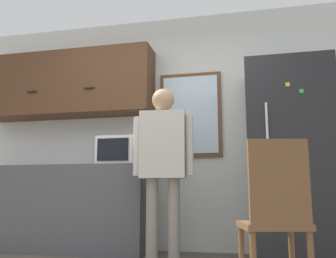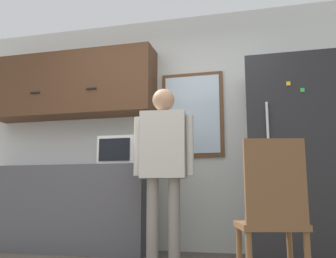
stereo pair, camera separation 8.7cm
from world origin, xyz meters
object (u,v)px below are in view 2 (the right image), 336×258
object	(u,v)px
person	(163,155)
refrigerator	(293,158)
microwave	(125,152)
chair	(272,211)

from	to	relation	value
person	refrigerator	world-z (taller)	refrigerator
microwave	refrigerator	bearing A→B (deg)	-1.90
person	refrigerator	size ratio (longest dim) A/B	0.85
person	chair	size ratio (longest dim) A/B	1.70
microwave	chair	size ratio (longest dim) A/B	0.51
refrigerator	chair	xyz separation A→B (m)	(-0.23, -1.30, -0.44)
refrigerator	microwave	bearing A→B (deg)	178.10
person	refrigerator	distance (m)	1.25
microwave	chair	xyz separation A→B (m)	(1.50, -1.36, -0.56)
person	refrigerator	bearing A→B (deg)	12.68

